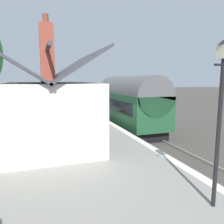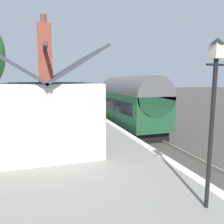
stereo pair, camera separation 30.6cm
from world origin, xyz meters
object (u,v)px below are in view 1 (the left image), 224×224
at_px(planter_bench_left, 48,118).
at_px(station_sign_board, 98,105).
at_px(station_building, 49,112).
at_px(bench_platform_end, 64,106).
at_px(train, 130,103).
at_px(bench_mid_platform, 62,103).
at_px(lamp_post_platform, 221,94).
at_px(planter_by_door, 86,113).

relative_size(planter_bench_left, station_sign_board, 0.39).
bearing_deg(station_building, planter_bench_left, -1.52).
bearing_deg(bench_platform_end, train, -143.49).
bearing_deg(bench_mid_platform, station_sign_board, -167.11).
bearing_deg(station_sign_board, lamp_post_platform, 178.50).
distance_m(lamp_post_platform, station_sign_board, 12.15).
distance_m(train, lamp_post_platform, 12.49).
relative_size(bench_mid_platform, lamp_post_platform, 0.35).
relative_size(station_building, bench_platform_end, 4.34).
bearing_deg(planter_by_door, station_building, 155.90).
bearing_deg(planter_bench_left, lamp_post_platform, -164.86).
bearing_deg(bench_mid_platform, planter_by_door, -167.02).
height_order(planter_bench_left, lamp_post_platform, lamp_post_platform).
xyz_separation_m(train, station_building, (-5.45, 6.45, 0.35)).
xyz_separation_m(station_building, planter_bench_left, (5.94, -0.16, -1.28)).
bearing_deg(train, station_building, 130.20).
bearing_deg(bench_platform_end, lamp_post_platform, -174.97).
relative_size(bench_platform_end, planter_bench_left, 2.30).
xyz_separation_m(train, planter_by_door, (2.13, 3.06, -0.96)).
height_order(bench_platform_end, planter_bench_left, bench_platform_end).
xyz_separation_m(station_building, planter_by_door, (7.58, -3.39, -1.32)).
bearing_deg(bench_mid_platform, planter_bench_left, 166.61).
height_order(station_building, bench_mid_platform, station_building).
distance_m(train, planter_bench_left, 6.38).
distance_m(bench_platform_end, planter_by_door, 4.20).
xyz_separation_m(station_building, lamp_post_platform, (-6.60, -3.55, 1.17)).
distance_m(train, bench_platform_end, 7.59).
relative_size(lamp_post_platform, station_sign_board, 2.56).
xyz_separation_m(lamp_post_platform, station_sign_board, (12.05, -0.32, -1.58)).
height_order(planter_by_door, lamp_post_platform, lamp_post_platform).
distance_m(bench_platform_end, station_sign_board, 6.40).
bearing_deg(train, lamp_post_platform, 166.48).
bearing_deg(bench_platform_end, station_building, 170.35).
relative_size(train, station_building, 1.42).
height_order(station_building, bench_platform_end, station_building).
distance_m(bench_mid_platform, planter_by_door, 6.23).
height_order(bench_mid_platform, planter_by_door, bench_mid_platform).
distance_m(bench_mid_platform, station_sign_board, 8.44).
bearing_deg(station_building, bench_platform_end, -9.65).
height_order(train, station_sign_board, train).
xyz_separation_m(bench_mid_platform, planter_bench_left, (-7.70, 1.83, -0.16)).
bearing_deg(bench_platform_end, planter_bench_left, 162.10).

